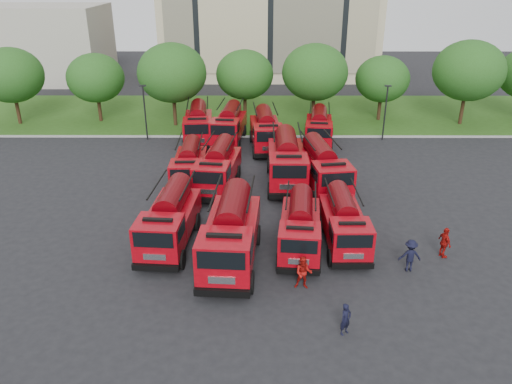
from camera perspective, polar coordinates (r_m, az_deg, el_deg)
ground at (r=31.12m, az=-0.41°, el=-4.05°), size 140.00×140.00×0.00m
lawn at (r=55.36m, az=-0.16°, el=8.96°), size 70.00×16.00×0.12m
curb at (r=47.60m, az=-0.21°, el=6.37°), size 70.00×0.30×0.14m
side_building at (r=78.13m, az=-23.54°, el=15.29°), size 18.00×12.00×10.00m
tree_0 at (r=55.87m, az=-26.23°, el=11.89°), size 6.30×6.30×7.70m
tree_1 at (r=53.91m, az=-17.86°, el=12.30°), size 5.71×5.71×6.98m
tree_2 at (r=50.44m, az=-9.57°, el=13.28°), size 6.72×6.72×8.22m
tree_3 at (r=52.36m, az=-1.30°, el=13.26°), size 5.88×5.88×7.19m
tree_4 at (r=51.08m, az=6.75°, el=13.43°), size 6.55×6.55×8.01m
tree_5 at (r=53.45m, az=14.24°, el=12.40°), size 5.46×5.46×6.68m
tree_6 at (r=54.32m, az=23.15°, el=12.64°), size 6.89×6.89×8.42m
lamp_post_0 at (r=47.25m, az=-12.60°, el=9.22°), size 0.60×0.25×5.11m
lamp_post_1 at (r=47.58m, az=14.58°, el=9.13°), size 0.60×0.25×5.11m
fire_truck_0 at (r=29.04m, az=-9.82°, el=-3.04°), size 3.02×7.24×3.22m
fire_truck_1 at (r=26.88m, az=-2.88°, el=-4.68°), size 3.27×7.92×3.53m
fire_truck_2 at (r=28.25m, az=5.06°, el=-3.95°), size 2.83×6.55×2.89m
fire_truck_3 at (r=29.06m, az=10.02°, el=-3.41°), size 2.39×6.36×2.88m
fire_truck_4 at (r=37.06m, az=-7.63°, el=3.08°), size 2.50×6.50×2.93m
fire_truck_5 at (r=36.11m, az=-4.35°, el=2.85°), size 3.23×7.20×3.17m
fire_truck_6 at (r=36.84m, az=3.55°, el=3.62°), size 2.93×7.79×3.53m
fire_truck_7 at (r=35.97m, az=7.64°, el=2.76°), size 3.56×7.63×3.34m
fire_truck_8 at (r=46.30m, az=-6.61°, el=7.73°), size 3.12×7.38×3.27m
fire_truck_9 at (r=45.85m, az=-3.10°, el=7.65°), size 3.15×7.29×3.22m
fire_truck_10 at (r=44.13m, az=1.14°, el=7.03°), size 3.01×7.29×3.25m
fire_truck_11 at (r=45.60m, az=7.19°, el=7.28°), size 3.09×6.91×3.04m
firefighter_0 at (r=23.30m, az=10.07°, el=-15.61°), size 0.70×0.67×1.55m
firefighter_1 at (r=25.79m, az=5.38°, el=-10.84°), size 0.91×0.56×1.78m
firefighter_2 at (r=30.00m, az=20.49°, el=-6.94°), size 0.84×1.18×1.81m
firefighter_3 at (r=28.20m, az=16.97°, el=-8.53°), size 1.19×0.62×1.83m
firefighter_4 at (r=31.02m, az=-1.78°, el=-4.16°), size 1.11×0.89×1.97m
firefighter_5 at (r=38.06m, az=9.60°, el=1.13°), size 1.76×0.76×1.90m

